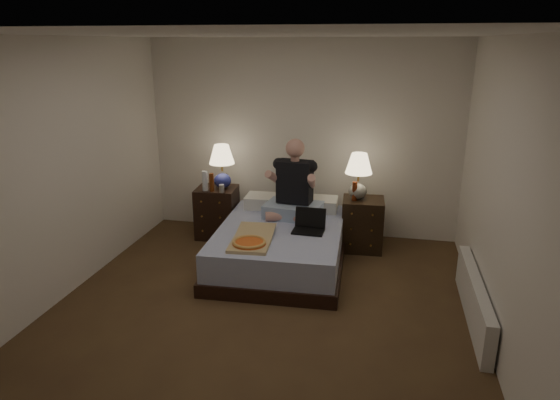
% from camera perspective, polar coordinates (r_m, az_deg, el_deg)
% --- Properties ---
extents(floor, '(4.00, 4.50, 0.00)m').
position_cam_1_polar(floor, '(4.80, -2.30, -12.96)').
color(floor, brown).
rests_on(floor, ground).
extents(ceiling, '(4.00, 4.50, 0.00)m').
position_cam_1_polar(ceiling, '(4.13, -2.74, 18.41)').
color(ceiling, white).
rests_on(ceiling, ground).
extents(wall_back, '(4.00, 0.00, 2.50)m').
position_cam_1_polar(wall_back, '(6.45, 2.52, 6.96)').
color(wall_back, silver).
rests_on(wall_back, ground).
extents(wall_front, '(4.00, 0.00, 2.50)m').
position_cam_1_polar(wall_front, '(2.36, -16.62, -13.56)').
color(wall_front, silver).
rests_on(wall_front, ground).
extents(wall_left, '(0.00, 4.50, 2.50)m').
position_cam_1_polar(wall_left, '(5.17, -24.54, 2.67)').
color(wall_left, silver).
rests_on(wall_left, ground).
extents(wall_right, '(0.00, 4.50, 2.50)m').
position_cam_1_polar(wall_right, '(4.28, 24.39, -0.17)').
color(wall_right, silver).
rests_on(wall_right, ground).
extents(bed, '(1.43, 1.87, 0.45)m').
position_cam_1_polar(bed, '(5.69, 0.03, -5.29)').
color(bed, '#5666AD').
rests_on(bed, floor).
extents(nightstand_left, '(0.53, 0.49, 0.65)m').
position_cam_1_polar(nightstand_left, '(6.54, -7.19, -1.39)').
color(nightstand_left, black).
rests_on(nightstand_left, floor).
extents(nightstand_right, '(0.51, 0.47, 0.64)m').
position_cam_1_polar(nightstand_right, '(6.17, 9.39, -2.75)').
color(nightstand_right, black).
rests_on(nightstand_right, floor).
extents(lamp_left, '(0.32, 0.32, 0.56)m').
position_cam_1_polar(lamp_left, '(6.37, -6.64, 3.82)').
color(lamp_left, navy).
rests_on(lamp_left, nightstand_left).
extents(lamp_right, '(0.33, 0.33, 0.56)m').
position_cam_1_polar(lamp_right, '(6.00, 8.95, 2.68)').
color(lamp_right, gray).
rests_on(lamp_right, nightstand_right).
extents(water_bottle, '(0.07, 0.07, 0.25)m').
position_cam_1_polar(water_bottle, '(6.32, -8.57, 2.17)').
color(water_bottle, white).
rests_on(water_bottle, nightstand_left).
extents(soda_can, '(0.07, 0.07, 0.10)m').
position_cam_1_polar(soda_can, '(6.23, -6.68, 1.31)').
color(soda_can, beige).
rests_on(soda_can, nightstand_left).
extents(beer_bottle_left, '(0.06, 0.06, 0.23)m').
position_cam_1_polar(beer_bottle_left, '(6.28, -7.83, 2.01)').
color(beer_bottle_left, '#612A0D').
rests_on(beer_bottle_left, nightstand_left).
extents(beer_bottle_right, '(0.06, 0.06, 0.23)m').
position_cam_1_polar(beer_bottle_right, '(5.97, 8.52, 1.00)').
color(beer_bottle_right, '#561F0C').
rests_on(beer_bottle_right, nightstand_right).
extents(person, '(0.72, 0.59, 0.93)m').
position_cam_1_polar(person, '(5.81, 1.57, 2.42)').
color(person, black).
rests_on(person, bed).
extents(laptop, '(0.35, 0.29, 0.24)m').
position_cam_1_polar(laptop, '(5.44, 3.27, -2.50)').
color(laptop, black).
rests_on(laptop, bed).
extents(pizza_box, '(0.46, 0.79, 0.08)m').
position_cam_1_polar(pizza_box, '(5.08, -3.53, -4.97)').
color(pizza_box, tan).
rests_on(pizza_box, bed).
extents(radiator, '(0.10, 1.60, 0.40)m').
position_cam_1_polar(radiator, '(4.96, 21.28, -10.57)').
color(radiator, silver).
rests_on(radiator, floor).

